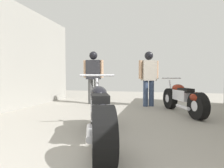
{
  "coord_description": "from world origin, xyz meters",
  "views": [
    {
      "loc": [
        0.73,
        -0.19,
        0.89
      ],
      "look_at": [
        -0.12,
        3.18,
        0.75
      ],
      "focal_mm": 28.08,
      "sensor_mm": 36.0,
      "label": 1
    }
  ],
  "objects_px": {
    "motorcycle_black_naked": "(183,98)",
    "mechanic_with_helmet": "(93,73)",
    "motorcycle_maroon_cruiser": "(99,114)",
    "mechanic_in_blue": "(149,74)"
  },
  "relations": [
    {
      "from": "mechanic_in_blue",
      "to": "mechanic_with_helmet",
      "type": "distance_m",
      "value": 1.78
    },
    {
      "from": "motorcycle_black_naked",
      "to": "mechanic_in_blue",
      "type": "relative_size",
      "value": 1.08
    },
    {
      "from": "motorcycle_black_naked",
      "to": "mechanic_with_helmet",
      "type": "bearing_deg",
      "value": 160.9
    },
    {
      "from": "motorcycle_black_naked",
      "to": "mechanic_with_helmet",
      "type": "xyz_separation_m",
      "value": [
        -2.63,
        0.91,
        0.66
      ]
    },
    {
      "from": "mechanic_with_helmet",
      "to": "motorcycle_maroon_cruiser",
      "type": "bearing_deg",
      "value": -68.43
    },
    {
      "from": "mechanic_in_blue",
      "to": "motorcycle_maroon_cruiser",
      "type": "bearing_deg",
      "value": -99.39
    },
    {
      "from": "motorcycle_maroon_cruiser",
      "to": "motorcycle_black_naked",
      "type": "distance_m",
      "value": 2.65
    },
    {
      "from": "motorcycle_maroon_cruiser",
      "to": "motorcycle_black_naked",
      "type": "height_order",
      "value": "motorcycle_maroon_cruiser"
    },
    {
      "from": "motorcycle_maroon_cruiser",
      "to": "mechanic_with_helmet",
      "type": "xyz_separation_m",
      "value": [
        -1.26,
        3.18,
        0.65
      ]
    },
    {
      "from": "motorcycle_maroon_cruiser",
      "to": "mechanic_with_helmet",
      "type": "bearing_deg",
      "value": 111.57
    }
  ]
}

